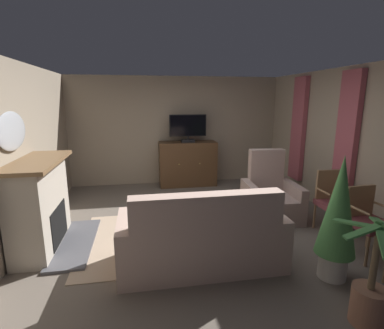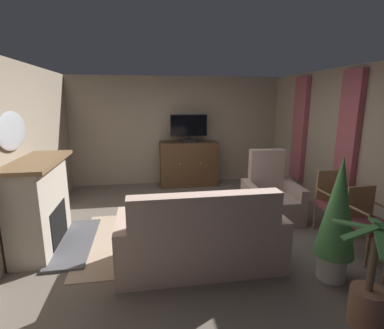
{
  "view_description": "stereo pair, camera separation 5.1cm",
  "coord_description": "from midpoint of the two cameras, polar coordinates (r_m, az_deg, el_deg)",
  "views": [
    {
      "loc": [
        -0.86,
        -4.24,
        2.04
      ],
      "look_at": [
        -0.03,
        0.46,
        0.96
      ],
      "focal_mm": 27.33,
      "sensor_mm": 36.0,
      "label": 1
    },
    {
      "loc": [
        -0.81,
        -4.25,
        2.04
      ],
      "look_at": [
        -0.03,
        0.46,
        0.96
      ],
      "focal_mm": 27.33,
      "sensor_mm": 36.0,
      "label": 2
    }
  ],
  "objects": [
    {
      "name": "tv_remote",
      "position": [
        4.95,
        2.23,
        -6.31
      ],
      "size": [
        0.08,
        0.18,
        0.02
      ],
      "primitive_type": "cube",
      "rotation": [
        0.0,
        0.0,
        1.73
      ],
      "color": "black",
      "rests_on": "coffee_table"
    },
    {
      "name": "wall_left",
      "position": [
        4.64,
        -31.08,
        1.47
      ],
      "size": [
        0.1,
        6.16,
        2.56
      ],
      "primitive_type": "cube",
      "color": "gray",
      "rests_on": "ground_plane"
    },
    {
      "name": "sofa_floral",
      "position": [
        3.68,
        2.11,
        -14.73
      ],
      "size": [
        2.0,
        0.86,
        1.03
      ],
      "color": "#BC9E8E",
      "rests_on": "ground_plane"
    },
    {
      "name": "coffee_table",
      "position": [
        4.8,
        0.38,
        -7.72
      ],
      "size": [
        1.01,
        0.47,
        0.41
      ],
      "color": "brown",
      "rests_on": "ground_plane"
    },
    {
      "name": "wall_back",
      "position": [
        7.17,
        -2.73,
        6.62
      ],
      "size": [
        5.62,
        0.1,
        2.56
      ],
      "primitive_type": "cube",
      "color": "gray",
      "rests_on": "ground_plane"
    },
    {
      "name": "tv_cabinet",
      "position": [
        6.98,
        -0.46,
        -0.0
      ],
      "size": [
        1.34,
        0.54,
        1.05
      ],
      "color": "#352315",
      "rests_on": "ground_plane"
    },
    {
      "name": "wall_right_with_window",
      "position": [
        5.49,
        28.91,
        3.18
      ],
      "size": [
        0.1,
        6.16,
        2.56
      ],
      "primitive_type": "cube",
      "color": "gray",
      "rests_on": "ground_plane"
    },
    {
      "name": "potted_plant_leafy_by_curtain",
      "position": [
        3.67,
        26.89,
        -8.58
      ],
      "size": [
        0.44,
        0.44,
        1.45
      ],
      "color": "beige",
      "rests_on": "ground_plane"
    },
    {
      "name": "potted_plant_tall_palm_by_window",
      "position": [
        3.33,
        31.56,
        -21.22
      ],
      "size": [
        0.79,
        0.89,
        1.0
      ],
      "color": "#99664C",
      "rests_on": "ground_plane"
    },
    {
      "name": "side_chair_nearest_door",
      "position": [
        5.03,
        26.0,
        -6.26
      ],
      "size": [
        0.45,
        0.45,
        0.95
      ],
      "color": "brown",
      "rests_on": "ground_plane"
    },
    {
      "name": "fireplace",
      "position": [
        4.55,
        -26.98,
        -7.2
      ],
      "size": [
        0.92,
        1.49,
        1.25
      ],
      "color": "#4C4C51",
      "rests_on": "ground_plane"
    },
    {
      "name": "curtain_panel_far",
      "position": [
        6.62,
        20.45,
        6.45
      ],
      "size": [
        0.1,
        0.44,
        2.15
      ],
      "primitive_type": "cube",
      "color": "#A34C56"
    },
    {
      "name": "wall_mirror_oval",
      "position": [
        4.42,
        -31.39,
        5.61
      ],
      "size": [
        0.06,
        0.89,
        0.5
      ],
      "primitive_type": "ellipsoid",
      "color": "#B2B7BF"
    },
    {
      "name": "ground_plane",
      "position": [
        4.79,
        1.54,
        -12.74
      ],
      "size": [
        5.62,
        6.16,
        0.04
      ],
      "primitive_type": "cube",
      "color": "#665B51"
    },
    {
      "name": "potted_plant_small_fern_corner",
      "position": [
        6.24,
        14.52,
        -1.88
      ],
      "size": [
        0.38,
        0.38,
        0.91
      ],
      "color": "#3D4C5B",
      "rests_on": "ground_plane"
    },
    {
      "name": "rug_central",
      "position": [
        4.55,
        -2.88,
        -13.84
      ],
      "size": [
        2.74,
        1.94,
        0.01
      ],
      "primitive_type": "cube",
      "color": "tan",
      "rests_on": "ground_plane"
    },
    {
      "name": "curtain_panel_near",
      "position": [
        5.38,
        28.33,
        4.46
      ],
      "size": [
        0.1,
        0.44,
        2.15
      ],
      "primitive_type": "cube",
      "color": "#A34C56"
    },
    {
      "name": "side_chair_far_end",
      "position": [
        4.5,
        31.29,
        -9.19
      ],
      "size": [
        0.48,
        0.49,
        0.91
      ],
      "color": "brown",
      "rests_on": "ground_plane"
    },
    {
      "name": "television",
      "position": [
        6.79,
        -0.41,
        7.23
      ],
      "size": [
        0.85,
        0.2,
        0.64
      ],
      "color": "black",
      "rests_on": "tv_cabinet"
    },
    {
      "name": "armchair_facing_sofa",
      "position": [
        5.29,
        15.35,
        -6.39
      ],
      "size": [
        0.92,
        0.92,
        1.16
      ],
      "color": "#A3897F",
      "rests_on": "ground_plane"
    },
    {
      "name": "folded_newspaper",
      "position": [
        4.9,
        2.12,
        -6.63
      ],
      "size": [
        0.35,
        0.29,
        0.01
      ],
      "primitive_type": "cube",
      "rotation": [
        0.0,
        0.0,
        -0.27
      ],
      "color": "silver",
      "rests_on": "coffee_table"
    }
  ]
}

